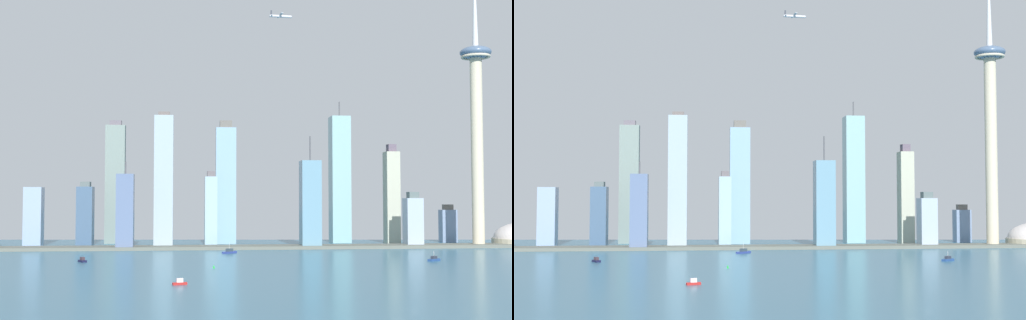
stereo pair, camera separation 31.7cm
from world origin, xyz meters
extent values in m
plane|color=#346580|center=(0.00, 0.00, 0.00)|extent=(6000.00, 6000.00, 0.00)
cube|color=#63675D|center=(0.00, 456.43, 1.79)|extent=(888.25, 41.04, 3.58)
cylinder|color=beige|center=(232.00, 462.67, 116.51)|extent=(14.17, 14.17, 233.02)
ellipsoid|color=slate|center=(232.00, 462.67, 233.02)|extent=(37.24, 37.24, 15.18)
torus|color=beige|center=(232.00, 462.67, 227.70)|extent=(34.69, 34.69, 3.04)
cube|color=#6492A9|center=(28.29, 456.28, 50.36)|extent=(22.47, 24.25, 100.73)
cylinder|color=#4C4C51|center=(28.29, 456.28, 114.92)|extent=(1.60, 1.60, 28.39)
cube|color=slate|center=(-182.03, 451.29, 42.23)|extent=(19.19, 20.28, 84.46)
cylinder|color=#4C4C51|center=(-182.03, 451.29, 91.32)|extent=(1.60, 1.60, 13.73)
cube|color=gray|center=(-204.33, 570.88, 75.58)|extent=(24.74, 15.95, 151.16)
cube|color=slate|center=(-204.33, 570.88, 154.27)|extent=(14.84, 9.57, 6.22)
cube|color=#7488A8|center=(229.02, 553.45, 21.26)|extent=(20.26, 15.70, 42.52)
cube|color=#635C54|center=(229.02, 553.45, 45.99)|extent=(12.15, 9.42, 6.94)
cube|color=#88B8BB|center=(86.64, 562.47, 82.44)|extent=(24.64, 26.76, 164.89)
cylinder|color=#4C4C51|center=(86.64, 562.47, 174.83)|extent=(1.60, 1.60, 19.89)
cube|color=#A3B4C7|center=(152.24, 463.42, 28.77)|extent=(19.48, 20.59, 57.54)
cube|color=#51605F|center=(152.24, 463.42, 61.20)|extent=(11.69, 12.36, 7.33)
cube|color=#B1B59E|center=(147.86, 534.19, 58.49)|extent=(17.19, 20.14, 116.99)
cube|color=#5A4E5D|center=(147.86, 534.19, 121.84)|extent=(10.31, 12.09, 9.70)
cube|color=#425D7C|center=(-235.96, 529.39, 35.74)|extent=(19.00, 25.49, 71.48)
cube|color=#536060|center=(-235.96, 529.39, 74.52)|extent=(11.40, 15.29, 6.09)
cube|color=#82ABC5|center=(-63.71, 551.09, 73.71)|extent=(25.54, 17.05, 147.42)
cube|color=#605C56|center=(-63.71, 551.09, 152.03)|extent=(15.32, 10.23, 9.21)
cube|color=#8EA7C6|center=(-295.07, 519.28, 35.33)|extent=(20.97, 21.19, 70.67)
cube|color=#9BAFBC|center=(-140.28, 480.24, 76.73)|extent=(21.93, 24.80, 153.46)
cube|color=#5F5654|center=(-140.28, 480.24, 155.74)|extent=(13.16, 14.88, 4.55)
cube|color=#98BAC9|center=(-83.66, 524.90, 42.01)|extent=(15.03, 25.38, 84.03)
cube|color=#5C5559|center=(-83.66, 524.90, 87.48)|extent=(9.02, 15.23, 6.90)
cube|color=red|center=(-119.95, 116.09, 0.80)|extent=(9.98, 5.29, 1.60)
cube|color=silver|center=(-119.95, 116.09, 2.98)|extent=(4.59, 2.97, 2.76)
cube|color=navy|center=(110.04, 276.74, 0.99)|extent=(14.51, 12.90, 1.98)
cube|color=#2B303C|center=(110.04, 276.74, 3.22)|extent=(7.09, 6.55, 2.49)
cylinder|color=silver|center=(110.04, 276.74, 6.81)|extent=(0.24, 0.24, 4.68)
cube|color=navy|center=(-69.44, 389.12, 0.99)|extent=(16.27, 16.12, 1.98)
cube|color=#32434B|center=(-69.44, 389.12, 3.44)|extent=(8.26, 8.22, 2.93)
cylinder|color=silver|center=(-69.44, 389.12, 8.14)|extent=(0.24, 0.24, 6.47)
cube|color=#161837|center=(-207.32, 297.16, 0.92)|extent=(9.03, 11.10, 1.83)
cube|color=#3E2E36|center=(-207.32, 297.16, 3.18)|extent=(4.90, 5.45, 2.69)
cone|color=green|center=(-92.68, 228.25, 1.37)|extent=(1.88, 1.88, 2.73)
cylinder|color=silver|center=(-8.90, 437.68, 264.29)|extent=(24.83, 4.79, 2.93)
sphere|color=silver|center=(3.40, 438.62, 264.29)|extent=(2.93, 2.93, 2.93)
cube|color=silver|center=(-8.90, 437.68, 265.61)|extent=(4.24, 23.29, 0.50)
cube|color=silver|center=(-19.24, 436.90, 264.73)|extent=(2.35, 8.22, 0.40)
cube|color=#2D333D|center=(-19.24, 436.90, 268.25)|extent=(1.78, 0.63, 5.00)
camera|label=1|loc=(-118.54, -359.85, 55.87)|focal=50.31mm
camera|label=2|loc=(-118.22, -359.89, 55.87)|focal=50.31mm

